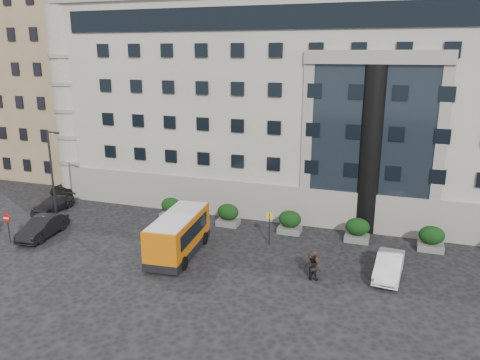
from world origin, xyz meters
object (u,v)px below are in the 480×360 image
(hedge_c, at_px, (290,222))
(minibus, at_px, (178,233))
(hedge_a, at_px, (171,208))
(bus_stop_sign, at_px, (269,223))
(pedestrian_b, at_px, (312,267))
(pedestrian_c, at_px, (312,266))
(white_taxi, at_px, (389,266))
(pedestrian_a, at_px, (314,264))
(red_truck, at_px, (92,168))
(parked_car_b, at_px, (43,227))
(hedge_b, at_px, (228,215))
(hedge_d, at_px, (357,230))
(parked_car_d, at_px, (73,186))
(parked_car_c, at_px, (53,204))
(no_entry_sign, at_px, (7,222))
(hedge_e, at_px, (431,238))
(street_lamp, at_px, (53,175))

(hedge_c, height_order, minibus, minibus)
(hedge_a, bearing_deg, bus_stop_sign, -16.42)
(hedge_a, relative_size, bus_stop_sign, 0.73)
(pedestrian_b, bearing_deg, pedestrian_c, -71.15)
(white_taxi, xyz_separation_m, pedestrian_b, (-4.53, -1.97, 0.08))
(bus_stop_sign, height_order, pedestrian_a, bus_stop_sign)
(red_truck, height_order, parked_car_b, red_truck)
(bus_stop_sign, bearing_deg, hedge_b, 146.93)
(hedge_d, height_order, minibus, minibus)
(parked_car_d, bearing_deg, parked_car_c, -70.28)
(bus_stop_sign, distance_m, parked_car_d, 23.43)
(hedge_b, relative_size, hedge_c, 1.00)
(hedge_a, relative_size, no_entry_sign, 0.79)
(bus_stop_sign, bearing_deg, pedestrian_c, -47.17)
(minibus, bearing_deg, pedestrian_b, -9.41)
(red_truck, relative_size, pedestrian_b, 3.65)
(bus_stop_sign, relative_size, parked_car_c, 0.58)
(parked_car_d, xyz_separation_m, white_taxi, (31.07, -8.91, 0.01))
(hedge_c, distance_m, pedestrian_a, 7.34)
(parked_car_b, distance_m, parked_car_d, 11.99)
(no_entry_sign, relative_size, pedestrian_a, 1.43)
(bus_stop_sign, relative_size, minibus, 0.35)
(hedge_a, bearing_deg, pedestrian_b, -28.10)
(parked_car_c, bearing_deg, no_entry_sign, -69.18)
(parked_car_c, xyz_separation_m, pedestrian_a, (24.53, -4.91, 0.18))
(no_entry_sign, height_order, pedestrian_a, no_entry_sign)
(hedge_a, relative_size, parked_car_b, 0.38)
(parked_car_b, xyz_separation_m, pedestrian_c, (20.99, -0.09, 0.08))
(no_entry_sign, relative_size, pedestrian_b, 1.41)
(minibus, relative_size, pedestrian_b, 4.35)
(pedestrian_c, bearing_deg, hedge_b, -27.54)
(hedge_b, bearing_deg, hedge_a, 180.00)
(parked_car_d, height_order, white_taxi, white_taxi)
(hedge_d, bearing_deg, pedestrian_a, -107.43)
(hedge_a, relative_size, pedestrian_a, 1.14)
(bus_stop_sign, bearing_deg, red_truck, 155.51)
(parked_car_b, height_order, pedestrian_a, pedestrian_a)
(hedge_d, height_order, pedestrian_a, hedge_d)
(hedge_b, xyz_separation_m, hedge_e, (15.60, 0.00, 0.00))
(bus_stop_sign, distance_m, minibus, 6.71)
(pedestrian_a, bearing_deg, bus_stop_sign, -61.67)
(parked_car_d, bearing_deg, hedge_d, -7.78)
(pedestrian_a, bearing_deg, hedge_a, -44.10)
(hedge_b, bearing_deg, parked_car_d, 168.66)
(parked_car_c, xyz_separation_m, pedestrian_b, (24.56, -5.49, 0.19))
(street_lamp, bearing_deg, hedge_e, 9.48)
(hedge_a, relative_size, pedestrian_b, 1.12)
(hedge_e, bearing_deg, no_entry_sign, -163.48)
(hedge_a, bearing_deg, parked_car_b, -136.95)
(hedge_d, bearing_deg, pedestrian_b, -105.89)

